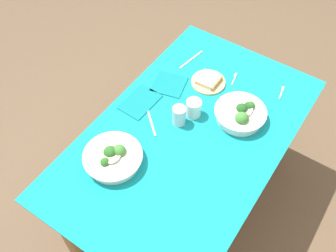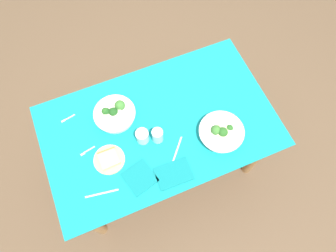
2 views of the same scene
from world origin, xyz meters
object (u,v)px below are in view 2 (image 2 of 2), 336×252
at_px(table_knife_left, 176,153).
at_px(water_glass_side, 142,136).
at_px(bread_side_plate, 109,159).
at_px(napkin_folded_upper, 140,177).
at_px(broccoli_bowl_near, 115,114).
at_px(table_knife_right, 102,193).
at_px(water_glass_center, 158,136).
at_px(fork_by_far_bowl, 67,119).
at_px(broccoli_bowl_far, 221,132).
at_px(fork_by_near_bowl, 87,151).
at_px(napkin_folded_lower, 174,174).

bearing_deg(table_knife_left, water_glass_side, -94.70).
relative_size(bread_side_plate, napkin_folded_upper, 1.11).
bearing_deg(broccoli_bowl_near, table_knife_right, 62.17).
bearing_deg(water_glass_center, fork_by_far_bowl, -35.92).
bearing_deg(table_knife_left, broccoli_bowl_far, 131.85).
relative_size(bread_side_plate, table_knife_left, 0.87).
distance_m(bread_side_plate, water_glass_side, 0.24).
bearing_deg(bread_side_plate, fork_by_near_bowl, -43.53).
bearing_deg(broccoli_bowl_near, bread_side_plate, 63.84).
bearing_deg(fork_by_far_bowl, table_knife_left, 128.31).
bearing_deg(broccoli_bowl_far, broccoli_bowl_near, -33.32).
height_order(broccoli_bowl_far, napkin_folded_lower, broccoli_bowl_far).
distance_m(broccoli_bowl_far, table_knife_right, 0.78).
height_order(water_glass_center, fork_by_near_bowl, water_glass_center).
bearing_deg(water_glass_side, fork_by_far_bowl, -38.61).
bearing_deg(fork_by_far_bowl, napkin_folded_upper, 107.80).
bearing_deg(broccoli_bowl_far, napkin_folded_lower, 17.87).
height_order(bread_side_plate, table_knife_left, bread_side_plate).
xyz_separation_m(broccoli_bowl_near, table_knife_right, (0.23, 0.43, -0.04)).
relative_size(water_glass_side, fork_by_near_bowl, 0.96).
xyz_separation_m(fork_by_far_bowl, napkin_folded_upper, (-0.29, 0.53, 0.00)).
bearing_deg(table_knife_left, fork_by_near_bowl, -72.35).
distance_m(broccoli_bowl_far, water_glass_center, 0.38).
bearing_deg(napkin_folded_lower, water_glass_side, -72.09).
distance_m(water_glass_center, fork_by_near_bowl, 0.43).
bearing_deg(fork_by_far_bowl, water_glass_side, 130.55).
bearing_deg(water_glass_side, fork_by_near_bowl, -9.48).
relative_size(water_glass_center, water_glass_side, 1.12).
bearing_deg(napkin_folded_lower, bread_side_plate, -35.32).
height_order(table_knife_right, napkin_folded_upper, napkin_folded_upper).
xyz_separation_m(broccoli_bowl_near, fork_by_far_bowl, (0.28, -0.10, -0.04)).
bearing_deg(table_knife_left, table_knife_right, -41.37).
distance_m(broccoli_bowl_near, water_glass_center, 0.31).
height_order(water_glass_side, fork_by_far_bowl, water_glass_side).
xyz_separation_m(broccoli_bowl_far, broccoli_bowl_near, (0.55, -0.36, 0.00)).
bearing_deg(fork_by_far_bowl, table_knife_right, 85.32).
relative_size(broccoli_bowl_far, fork_by_far_bowl, 2.91).
distance_m(fork_by_far_bowl, table_knife_left, 0.72).
height_order(broccoli_bowl_far, broccoli_bowl_near, broccoli_bowl_near).
relative_size(table_knife_right, napkin_folded_upper, 1.14).
distance_m(fork_by_near_bowl, table_knife_left, 0.53).
xyz_separation_m(water_glass_side, fork_by_near_bowl, (0.34, -0.06, -0.04)).
bearing_deg(broccoli_bowl_far, table_knife_right, 4.84).
distance_m(water_glass_side, table_knife_right, 0.40).
bearing_deg(napkin_folded_lower, fork_by_near_bowl, -37.58).
distance_m(table_knife_left, napkin_folded_lower, 0.13).
height_order(water_glass_center, fork_by_far_bowl, water_glass_center).
bearing_deg(table_knife_left, bread_side_plate, -65.06).
distance_m(bread_side_plate, table_knife_left, 0.40).
bearing_deg(bread_side_plate, water_glass_side, -168.77).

